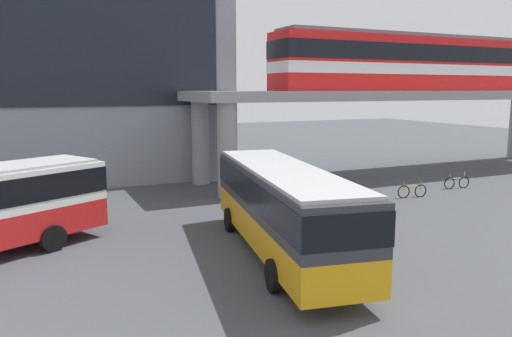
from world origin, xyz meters
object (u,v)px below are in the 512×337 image
at_px(bus_main, 283,202).
at_px(bicycle_silver, 457,183).
at_px(bicycle_orange, 412,191).
at_px(train, 414,62).

height_order(bus_main, bicycle_silver, bus_main).
relative_size(bus_main, bicycle_orange, 6.39).
relative_size(bicycle_silver, bicycle_orange, 1.01).
distance_m(train, bicycle_orange, 11.35).
bearing_deg(bicycle_silver, bus_main, -157.24).
bearing_deg(bicycle_orange, bicycle_silver, 11.18).
bearing_deg(bus_main, bicycle_orange, 26.76).
bearing_deg(train, bicycle_silver, -102.95).
xyz_separation_m(bus_main, bicycle_orange, (11.11, 5.60, -1.63)).
xyz_separation_m(train, bus_main, (-16.65, -12.12, -5.83)).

